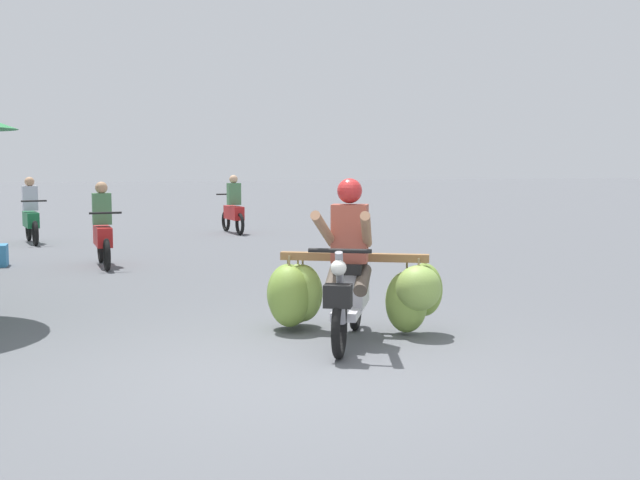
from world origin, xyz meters
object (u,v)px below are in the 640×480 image
at_px(motorbike_distant_ahead_left, 31,216).
at_px(motorbike_distant_far_ahead, 233,210).
at_px(motorbike_main_loaded, 344,288).
at_px(motorbike_distant_ahead_right, 103,232).

distance_m(motorbike_distant_ahead_left, motorbike_distant_far_ahead, 4.61).
distance_m(motorbike_main_loaded, motorbike_distant_ahead_right, 6.44).
distance_m(motorbike_distant_ahead_left, motorbike_distant_ahead_right, 4.44).
xyz_separation_m(motorbike_distant_ahead_right, motorbike_distant_far_ahead, (3.05, 5.25, 0.00)).
distance_m(motorbike_main_loaded, motorbike_distant_ahead_left, 10.88).
bearing_deg(motorbike_distant_ahead_left, motorbike_main_loaded, -69.87).
xyz_separation_m(motorbike_distant_ahead_left, motorbike_distant_far_ahead, (4.49, 1.05, 0.00)).
relative_size(motorbike_main_loaded, motorbike_distant_ahead_left, 1.22).
bearing_deg(motorbike_distant_ahead_right, motorbike_distant_ahead_left, 108.97).
relative_size(motorbike_distant_ahead_left, motorbike_distant_ahead_right, 0.99).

